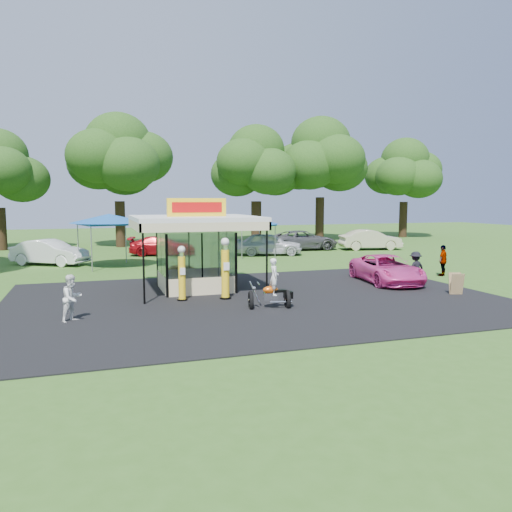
% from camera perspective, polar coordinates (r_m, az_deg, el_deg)
% --- Properties ---
extents(ground, '(120.00, 120.00, 0.00)m').
position_cam_1_polar(ground, '(18.81, 2.17, -6.16)').
color(ground, '#335A1C').
rests_on(ground, ground).
extents(asphalt_apron, '(20.00, 14.00, 0.04)m').
position_cam_1_polar(asphalt_apron, '(20.65, 0.21, -4.97)').
color(asphalt_apron, black).
rests_on(asphalt_apron, ground).
extents(gas_station_kiosk, '(5.40, 5.40, 4.18)m').
position_cam_1_polar(gas_station_kiosk, '(22.75, -6.98, 0.53)').
color(gas_station_kiosk, white).
rests_on(gas_station_kiosk, ground).
extents(gas_pump_left, '(0.42, 0.42, 2.27)m').
position_cam_1_polar(gas_pump_left, '(20.40, -8.47, -2.13)').
color(gas_pump_left, black).
rests_on(gas_pump_left, ground).
extents(gas_pump_right, '(0.48, 0.48, 2.57)m').
position_cam_1_polar(gas_pump_right, '(20.53, -3.53, -1.62)').
color(gas_pump_right, black).
rests_on(gas_pump_right, ground).
extents(motorcycle, '(1.75, 1.07, 2.00)m').
position_cam_1_polar(motorcycle, '(18.87, 1.90, -3.72)').
color(motorcycle, black).
rests_on(motorcycle, ground).
extents(spare_tires, '(0.81, 0.48, 0.70)m').
position_cam_1_polar(spare_tires, '(21.98, -8.74, -3.50)').
color(spare_tires, black).
rests_on(spare_tires, ground).
extents(a_frame_sign, '(0.58, 0.63, 0.96)m').
position_cam_1_polar(a_frame_sign, '(23.25, 21.91, -2.99)').
color(a_frame_sign, '#593819').
rests_on(a_frame_sign, ground).
extents(kiosk_car, '(2.82, 1.13, 0.96)m').
position_cam_1_polar(kiosk_car, '(25.06, -7.94, -1.95)').
color(kiosk_car, yellow).
rests_on(kiosk_car, ground).
extents(pink_sedan, '(2.99, 5.27, 1.39)m').
position_cam_1_polar(pink_sedan, '(25.50, 14.70, -1.47)').
color(pink_sedan, '#EA3F9C').
rests_on(pink_sedan, ground).
extents(spectator_west, '(0.99, 0.98, 1.61)m').
position_cam_1_polar(spectator_west, '(17.94, -20.27, -4.55)').
color(spectator_west, white).
rests_on(spectator_west, ground).
extents(spectator_east_a, '(1.11, 0.73, 1.60)m').
position_cam_1_polar(spectator_east_a, '(25.56, 17.75, -1.30)').
color(spectator_east_a, black).
rests_on(spectator_east_a, ground).
extents(spectator_east_b, '(1.06, 0.88, 1.69)m').
position_cam_1_polar(spectator_east_b, '(28.81, 20.58, -0.49)').
color(spectator_east_b, gray).
rests_on(spectator_east_b, ground).
extents(bg_car_a, '(5.02, 4.06, 1.60)m').
position_cam_1_polar(bg_car_a, '(34.21, -22.51, 0.39)').
color(bg_car_a, white).
rests_on(bg_car_a, ground).
extents(bg_car_b, '(5.23, 3.10, 1.42)m').
position_cam_1_polar(bg_car_b, '(37.75, -10.63, 1.15)').
color(bg_car_b, '#AD0D15').
rests_on(bg_car_b, ground).
extents(bg_car_c, '(5.29, 3.27, 1.68)m').
position_cam_1_polar(bg_car_c, '(37.31, 1.48, 1.39)').
color(bg_car_c, silver).
rests_on(bg_car_c, ground).
extents(bg_car_d, '(5.91, 2.98, 1.61)m').
position_cam_1_polar(bg_car_d, '(41.48, 5.40, 1.82)').
color(bg_car_d, '#4F4E51').
rests_on(bg_car_d, ground).
extents(bg_car_e, '(5.28, 2.65, 1.66)m').
position_cam_1_polar(bg_car_e, '(42.51, 12.94, 1.83)').
color(bg_car_e, beige).
rests_on(bg_car_e, ground).
extents(tent_west, '(4.67, 4.67, 3.27)m').
position_cam_1_polar(tent_west, '(31.86, -16.45, 4.09)').
color(tent_west, gray).
rests_on(tent_west, ground).
extents(tent_east, '(4.07, 4.07, 2.84)m').
position_cam_1_polar(tent_east, '(36.46, -0.58, 4.01)').
color(tent_east, gray).
rests_on(tent_east, ground).
extents(oak_far_c, '(9.63, 9.63, 11.35)m').
position_cam_1_polar(oak_far_c, '(45.49, -15.43, 10.08)').
color(oak_far_c, black).
rests_on(oak_far_c, ground).
extents(oak_far_d, '(9.33, 9.33, 11.11)m').
position_cam_1_polar(oak_far_d, '(49.16, 0.03, 9.87)').
color(oak_far_d, black).
rests_on(oak_far_d, ground).
extents(oak_far_e, '(10.27, 10.27, 12.23)m').
position_cam_1_polar(oak_far_e, '(51.90, 7.38, 10.44)').
color(oak_far_e, black).
rests_on(oak_far_e, ground).
extents(oak_far_f, '(8.85, 8.85, 10.66)m').
position_cam_1_polar(oak_far_f, '(58.06, 16.61, 8.84)').
color(oak_far_f, black).
rests_on(oak_far_f, ground).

